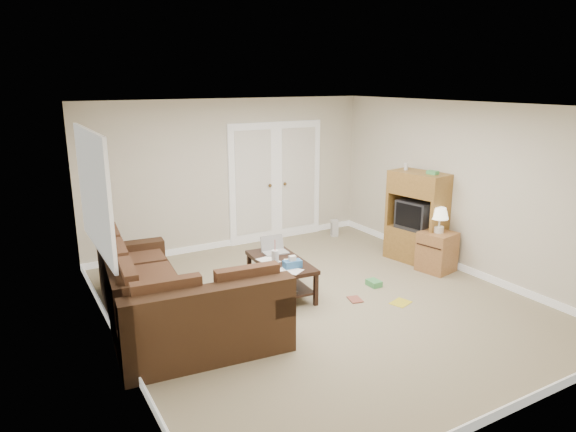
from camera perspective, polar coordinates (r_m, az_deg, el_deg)
floor at (r=6.75m, az=3.45°, el=-9.54°), size 5.50×5.50×0.00m
ceiling at (r=6.15m, az=3.82°, el=12.16°), size 5.00×5.50×0.02m
wall_left at (r=5.43m, az=-19.06°, el=-2.45°), size 0.02×5.50×2.50m
wall_right at (r=7.96m, az=18.87°, el=2.94°), size 0.02×5.50×2.50m
wall_back at (r=8.71m, az=-6.38°, el=4.64°), size 5.00×0.02×2.50m
wall_front at (r=4.42m, az=23.73°, el=-6.85°), size 5.00×0.02×2.50m
baseboards at (r=6.73m, az=3.45°, el=-9.16°), size 5.00×5.50×0.10m
french_doors at (r=9.08m, az=-1.33°, el=3.77°), size 1.80×0.05×2.13m
window_left at (r=6.32m, az=-20.74°, el=2.60°), size 0.05×1.92×1.42m
sectional_sofa at (r=6.11m, az=-13.25°, el=-9.34°), size 1.87×2.85×0.83m
coffee_table at (r=6.93m, az=-0.84°, el=-6.54°), size 0.67×1.20×0.79m
tv_armoire at (r=8.25m, az=14.14°, el=-0.08°), size 0.64×0.96×1.53m
side_cabinet at (r=8.00m, az=16.24°, el=-3.46°), size 0.55×0.55×0.98m
space_heater at (r=9.45m, az=5.18°, el=-1.34°), size 0.15×0.13×0.31m
floor_magazine at (r=6.88m, az=12.41°, el=-9.39°), size 0.31×0.28×0.01m
floor_greenbox at (r=7.33m, az=9.52°, el=-7.36°), size 0.16×0.21×0.08m
floor_book at (r=6.82m, az=6.84°, el=-9.27°), size 0.20×0.25×0.02m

